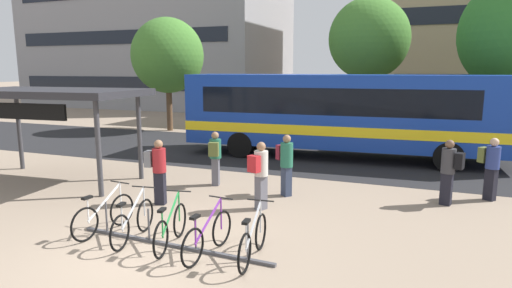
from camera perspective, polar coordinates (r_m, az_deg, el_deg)
ground at (r=8.44m, az=-14.58°, el=-14.19°), size 200.00×200.00×0.00m
bus_lane_asphalt at (r=17.38m, az=5.32°, el=-1.37°), size 80.00×7.20×0.01m
city_bus at (r=16.73m, az=11.58°, el=4.16°), size 12.14×3.23×3.20m
bike_rack at (r=8.68m, az=-11.12°, el=-12.76°), size 4.32×0.28×0.70m
parked_bicycle_white_0 at (r=9.63m, az=-19.58°, el=-8.94°), size 0.52×1.72×0.99m
parked_bicycle_silver_1 at (r=9.05m, az=-16.06°, el=-9.97°), size 0.52×1.71×0.99m
parked_bicycle_green_2 at (r=8.58m, az=-11.29°, el=-10.89°), size 0.55×1.70×0.99m
parked_bicycle_purple_3 at (r=8.09m, az=-6.43°, el=-12.07°), size 0.52×1.72×0.99m
parked_bicycle_silver_4 at (r=7.85m, az=-0.39°, el=-12.71°), size 0.52×1.72×0.99m
transit_shelter at (r=14.22m, az=-25.82°, el=5.79°), size 5.67×3.21×2.82m
commuter_olive_pack_0 at (r=12.73m, az=28.83°, el=-2.40°), size 0.60×0.57×1.66m
commuter_olive_pack_1 at (r=12.61m, az=-5.46°, el=-1.45°), size 0.44×0.58×1.61m
commuter_black_pack_2 at (r=11.77m, az=24.38°, el=-2.94°), size 0.59×0.45×1.68m
commuter_red_pack_3 at (r=10.38m, az=0.55°, el=-3.63°), size 0.47×0.60×1.68m
commuter_maroon_pack_4 at (r=11.57m, az=4.01°, el=-2.26°), size 0.60×0.57×1.68m
commuter_grey_pack_5 at (r=11.08m, az=-12.93°, el=-3.06°), size 0.57×0.40×1.67m
street_tree_1 at (r=23.51m, az=14.83°, el=13.39°), size 4.14×4.14×7.06m
street_tree_2 at (r=24.35m, az=-11.70°, el=11.45°), size 3.93×3.93×6.18m
building_left_wing at (r=43.05m, az=-12.73°, el=15.14°), size 22.73×12.66×14.93m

